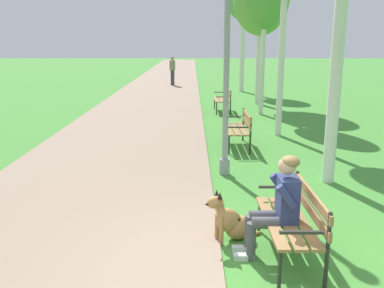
{
  "coord_description": "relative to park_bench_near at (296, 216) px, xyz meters",
  "views": [
    {
      "loc": [
        -0.57,
        -4.09,
        2.52
      ],
      "look_at": [
        -0.58,
        2.58,
        0.9
      ],
      "focal_mm": 39.85,
      "sensor_mm": 36.0,
      "label": 1
    }
  ],
  "objects": [
    {
      "name": "paved_path",
      "position": [
        -2.91,
        23.42,
        -0.49
      ],
      "size": [
        4.11,
        60.0,
        0.04
      ],
      "primitive_type": "cube",
      "color": "gray",
      "rests_on": "ground"
    },
    {
      "name": "pedestrian_distant",
      "position": [
        -2.32,
        19.88,
        0.33
      ],
      "size": [
        0.32,
        0.22,
        1.65
      ],
      "color": "#383842",
      "rests_on": "ground"
    },
    {
      "name": "person_seated_on_near_bench",
      "position": [
        -0.21,
        -0.0,
        0.17
      ],
      "size": [
        0.74,
        0.49,
        1.25
      ],
      "color": "#4C4C51",
      "rests_on": "ground"
    },
    {
      "name": "park_bench_mid",
      "position": [
        -0.07,
        5.39,
        0.0
      ],
      "size": [
        0.55,
        1.5,
        0.85
      ],
      "color": "olive",
      "rests_on": "ground"
    },
    {
      "name": "ground_plane",
      "position": [
        -0.64,
        -0.58,
        -0.51
      ],
      "size": [
        120.0,
        120.0,
        0.0
      ],
      "primitive_type": "plane",
      "color": "#478E38"
    },
    {
      "name": "lamp_post_near",
      "position": [
        -0.58,
        3.23,
        1.68
      ],
      "size": [
        0.24,
        0.24,
        4.25
      ],
      "color": "gray",
      "rests_on": "ground"
    },
    {
      "name": "dog_shepherd",
      "position": [
        -0.7,
        0.41,
        -0.25
      ],
      "size": [
        0.79,
        0.46,
        0.71
      ],
      "color": "#B27F47",
      "rests_on": "ground"
    },
    {
      "name": "park_bench_near",
      "position": [
        0.0,
        0.0,
        0.0
      ],
      "size": [
        0.55,
        1.5,
        0.85
      ],
      "color": "olive",
      "rests_on": "ground"
    },
    {
      "name": "birch_tree_sixth",
      "position": [
        1.31,
        17.07,
        3.94
      ],
      "size": [
        1.66,
        1.73,
        5.61
      ],
      "color": "silver",
      "rests_on": "ground"
    },
    {
      "name": "park_bench_far",
      "position": [
        -0.05,
        10.7,
        0.0
      ],
      "size": [
        0.55,
        1.5,
        0.85
      ],
      "color": "olive",
      "rests_on": "ground"
    }
  ]
}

